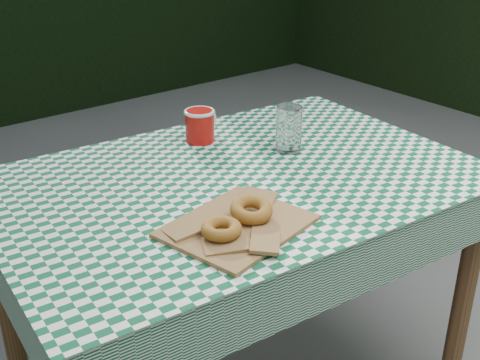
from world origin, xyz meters
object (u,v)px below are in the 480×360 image
object	(u,v)px
paper_bag	(237,225)
coffee_mug	(200,126)
table	(237,291)
drinking_glass	(289,129)

from	to	relation	value
paper_bag	coffee_mug	size ratio (longest dim) A/B	1.78
table	drinking_glass	size ratio (longest dim) A/B	9.37
table	coffee_mug	size ratio (longest dim) A/B	7.23
paper_bag	drinking_glass	world-z (taller)	drinking_glass
table	drinking_glass	distance (m)	0.51
coffee_mug	drinking_glass	xyz separation A→B (m)	(0.16, -0.23, 0.02)
coffee_mug	drinking_glass	world-z (taller)	drinking_glass
drinking_glass	table	bearing A→B (deg)	-168.07
table	drinking_glass	bearing A→B (deg)	16.69
paper_bag	drinking_glass	distance (m)	0.50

